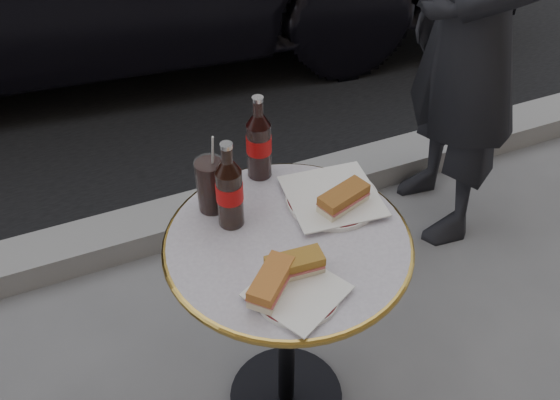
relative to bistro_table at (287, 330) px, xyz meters
name	(u,v)px	position (x,y,z in m)	size (l,w,h in m)	color
ground	(286,399)	(0.00, 0.00, -0.37)	(80.00, 80.00, 0.00)	slate
curb	(201,215)	(0.00, 0.90, -0.32)	(40.00, 0.20, 0.12)	gray
bistro_table	(287,330)	(0.00, 0.00, 0.00)	(0.62, 0.62, 0.73)	#BAB2C4
plate_left	(297,293)	(-0.05, -0.17, 0.37)	(0.19, 0.19, 0.01)	white
plate_right	(332,198)	(0.17, 0.09, 0.37)	(0.25, 0.25, 0.01)	white
sandwich_left_a	(271,283)	(-0.10, -0.14, 0.40)	(0.14, 0.07, 0.05)	#B6692E
sandwich_left_b	(295,266)	(-0.03, -0.12, 0.40)	(0.13, 0.06, 0.05)	#A27029
sandwich_right	(343,199)	(0.17, 0.04, 0.40)	(0.14, 0.06, 0.05)	#985B26
cola_bottle_left	(229,185)	(-0.11, 0.11, 0.49)	(0.07, 0.07, 0.25)	black
cola_bottle_right	(259,137)	(0.03, 0.26, 0.49)	(0.07, 0.07, 0.25)	black
cola_glass	(211,185)	(-0.13, 0.18, 0.44)	(0.07, 0.07, 0.15)	black
pedestrian	(474,28)	(0.95, 0.57, 0.49)	(0.62, 0.41, 1.71)	black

